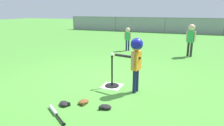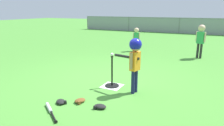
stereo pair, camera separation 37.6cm
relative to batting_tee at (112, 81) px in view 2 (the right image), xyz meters
name	(u,v)px [view 2 (the right image)]	position (x,y,z in m)	size (l,w,h in m)	color
ground_plane	(106,80)	(-0.33, 0.34, -0.11)	(60.00, 60.00, 0.00)	#478C33
home_plate	(112,86)	(0.00, 0.00, -0.11)	(0.44, 0.44, 0.01)	white
batting_tee	(112,81)	(0.00, 0.00, 0.00)	(0.32, 0.32, 0.71)	black
baseball_on_tee	(112,54)	(0.00, 0.00, 0.63)	(0.07, 0.07, 0.07)	white
batter_child	(135,55)	(0.58, -0.13, 0.71)	(0.63, 0.32, 1.16)	#191E4C
fielder_deep_left	(136,36)	(-0.91, 4.17, 0.52)	(0.29, 0.19, 0.98)	#191E4C
fielder_near_right	(201,37)	(1.58, 3.91, 0.66)	(0.33, 0.24, 1.20)	#262626
spare_bat_silver	(50,109)	(-0.44, -1.54, -0.08)	(0.61, 0.46, 0.06)	silver
glove_by_plate	(80,101)	(-0.17, -1.03, -0.08)	(0.23, 0.26, 0.07)	brown
glove_near_bats	(61,102)	(-0.46, -1.23, -0.08)	(0.27, 0.26, 0.07)	black
glove_tossed_aside	(100,106)	(0.29, -1.07, -0.08)	(0.23, 0.18, 0.07)	black
outfield_fence	(179,25)	(-0.33, 11.92, 0.50)	(16.06, 0.06, 1.15)	slate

